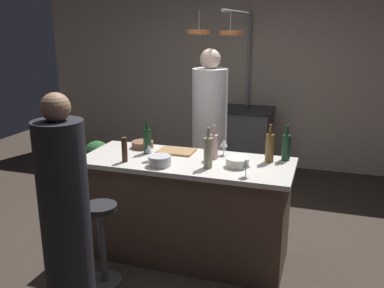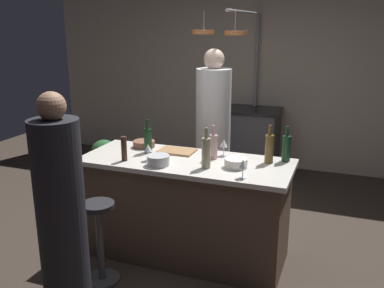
% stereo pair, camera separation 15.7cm
% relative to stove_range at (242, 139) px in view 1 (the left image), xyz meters
% --- Properties ---
extents(ground_plane, '(9.00, 9.00, 0.00)m').
position_rel_stove_range_xyz_m(ground_plane, '(0.00, -2.45, -0.45)').
color(ground_plane, '#382D26').
extents(back_wall, '(6.40, 0.16, 2.60)m').
position_rel_stove_range_xyz_m(back_wall, '(0.00, 0.40, 0.85)').
color(back_wall, '#BCAD99').
rests_on(back_wall, ground_plane).
extents(kitchen_island, '(1.80, 0.72, 0.90)m').
position_rel_stove_range_xyz_m(kitchen_island, '(0.00, -2.45, 0.01)').
color(kitchen_island, brown).
rests_on(kitchen_island, ground_plane).
extents(stove_range, '(0.80, 0.64, 0.89)m').
position_rel_stove_range_xyz_m(stove_range, '(0.00, 0.00, 0.00)').
color(stove_range, '#47474C').
rests_on(stove_range, ground_plane).
extents(chef, '(0.37, 0.37, 1.77)m').
position_rel_stove_range_xyz_m(chef, '(-0.09, -1.41, 0.38)').
color(chef, white).
rests_on(chef, ground_plane).
extents(bar_stool_left, '(0.28, 0.28, 0.68)m').
position_rel_stove_range_xyz_m(bar_stool_left, '(-0.49, -3.07, -0.07)').
color(bar_stool_left, '#4C4C51').
rests_on(bar_stool_left, ground_plane).
extents(guest_left, '(0.34, 0.34, 1.60)m').
position_rel_stove_range_xyz_m(guest_left, '(-0.54, -3.44, 0.29)').
color(guest_left, black).
rests_on(guest_left, ground_plane).
extents(overhead_pot_rack, '(0.60, 1.56, 2.17)m').
position_rel_stove_range_xyz_m(overhead_pot_rack, '(-0.06, -0.54, 1.22)').
color(overhead_pot_rack, gray).
rests_on(overhead_pot_rack, ground_plane).
extents(potted_plant, '(0.36, 0.36, 0.52)m').
position_rel_stove_range_xyz_m(potted_plant, '(-1.78, -0.95, -0.15)').
color(potted_plant, brown).
rests_on(potted_plant, ground_plane).
extents(cutting_board, '(0.32, 0.22, 0.02)m').
position_rel_stove_range_xyz_m(cutting_board, '(-0.16, -2.27, 0.46)').
color(cutting_board, '#997047').
rests_on(cutting_board, kitchen_island).
extents(pepper_mill, '(0.05, 0.05, 0.21)m').
position_rel_stove_range_xyz_m(pepper_mill, '(-0.48, -2.65, 0.56)').
color(pepper_mill, '#382319').
rests_on(pepper_mill, kitchen_island).
extents(wine_bottle_red, '(0.07, 0.07, 0.30)m').
position_rel_stove_range_xyz_m(wine_bottle_red, '(-0.40, -2.36, 0.57)').
color(wine_bottle_red, '#143319').
rests_on(wine_bottle_red, kitchen_island).
extents(wine_bottle_green, '(0.07, 0.07, 0.30)m').
position_rel_stove_range_xyz_m(wine_bottle_green, '(0.80, -2.19, 0.57)').
color(wine_bottle_green, '#193D23').
rests_on(wine_bottle_green, kitchen_island).
extents(wine_bottle_amber, '(0.07, 0.07, 0.32)m').
position_rel_stove_range_xyz_m(wine_bottle_amber, '(0.67, -2.28, 0.58)').
color(wine_bottle_amber, brown).
rests_on(wine_bottle_amber, kitchen_island).
extents(wine_bottle_rose, '(0.07, 0.07, 0.29)m').
position_rel_stove_range_xyz_m(wine_bottle_rose, '(0.21, -2.34, 0.57)').
color(wine_bottle_rose, '#B78C8E').
rests_on(wine_bottle_rose, kitchen_island).
extents(wine_bottle_white, '(0.07, 0.07, 0.33)m').
position_rel_stove_range_xyz_m(wine_bottle_white, '(0.23, -2.58, 0.58)').
color(wine_bottle_white, gray).
rests_on(wine_bottle_white, kitchen_island).
extents(wine_glass_by_chef, '(0.07, 0.07, 0.15)m').
position_rel_stove_range_xyz_m(wine_glass_by_chef, '(-0.29, -2.58, 0.56)').
color(wine_glass_by_chef, silver).
rests_on(wine_glass_by_chef, kitchen_island).
extents(wine_glass_near_right_guest, '(0.07, 0.07, 0.15)m').
position_rel_stove_range_xyz_m(wine_glass_near_right_guest, '(0.27, -2.22, 0.56)').
color(wine_glass_near_right_guest, silver).
rests_on(wine_glass_near_right_guest, kitchen_island).
extents(wine_glass_near_left_guest, '(0.07, 0.07, 0.15)m').
position_rel_stove_range_xyz_m(wine_glass_near_left_guest, '(0.56, -2.71, 0.56)').
color(wine_glass_near_left_guest, silver).
rests_on(wine_glass_near_left_guest, kitchen_island).
extents(mixing_bowl_wooden, '(0.20, 0.20, 0.06)m').
position_rel_stove_range_xyz_m(mixing_bowl_wooden, '(-0.51, -2.23, 0.48)').
color(mixing_bowl_wooden, brown).
rests_on(mixing_bowl_wooden, kitchen_island).
extents(mixing_bowl_ceramic, '(0.19, 0.19, 0.07)m').
position_rel_stove_range_xyz_m(mixing_bowl_ceramic, '(0.45, -2.49, 0.49)').
color(mixing_bowl_ceramic, silver).
rests_on(mixing_bowl_ceramic, kitchen_island).
extents(mixing_bowl_steel, '(0.18, 0.18, 0.08)m').
position_rel_stove_range_xyz_m(mixing_bowl_steel, '(-0.16, -2.66, 0.50)').
color(mixing_bowl_steel, '#B7B7BC').
rests_on(mixing_bowl_steel, kitchen_island).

